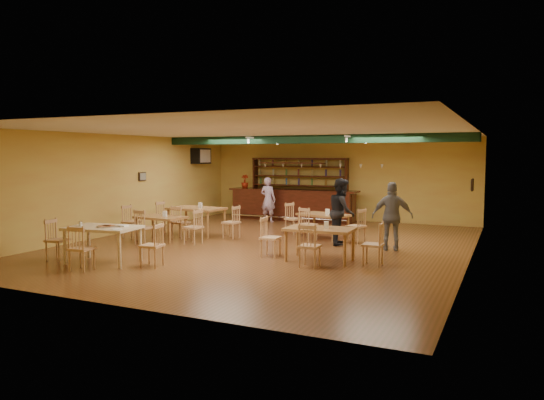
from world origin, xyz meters
The scene contains 23 objects.
floor centered at (0.00, 0.00, 0.00)m, with size 12.00×12.00×0.00m, color brown.
ceiling_beam centered at (0.00, 2.80, 2.87)m, with size 10.00×0.30×0.25m, color black.
track_rail_left centered at (-1.80, 3.40, 2.94)m, with size 0.05×2.50×0.05m, color silver.
track_rail_right centered at (1.40, 3.40, 2.94)m, with size 0.05×2.50×0.05m, color silver.
ac_unit centered at (-4.80, 4.20, 2.35)m, with size 0.34×0.70×0.48m, color silver.
picture_left centered at (-4.97, 1.00, 1.70)m, with size 0.04×0.34×0.28m, color black.
picture_right centered at (4.97, 0.50, 1.70)m, with size 0.04×0.34×0.28m, color black.
bar_counter centered at (-1.47, 5.15, 0.56)m, with size 4.86×0.85×1.13m, color black.
back_bar_hutch centered at (-1.47, 5.78, 1.14)m, with size 3.76×0.40×2.28m, color black.
poinsettia centered at (-3.45, 5.15, 1.39)m, with size 0.29×0.29×0.51m, color #99220E.
dining_table_a centered at (-2.75, 0.73, 0.41)m, with size 1.64×0.98×0.82m, color #996236.
dining_table_b centered at (0.91, 1.74, 0.35)m, with size 1.40×0.84×0.70m, color #996236.
dining_table_c centered at (-3.05, -0.60, 0.34)m, with size 1.37×0.82×0.68m, color #996236.
dining_table_d centered at (1.92, -1.36, 0.38)m, with size 1.51×0.90×0.75m, color #996236.
near_table centered at (-2.35, -3.60, 0.41)m, with size 1.52×0.98×0.82m, color tan.
pizza_tray centered at (-2.24, -3.60, 0.82)m, with size 0.40×0.40×0.01m, color silver.
parmesan_shaker centered at (-2.84, -3.76, 0.87)m, with size 0.07×0.07×0.11m, color #EAE5C6.
napkin_stack centered at (-1.97, -3.38, 0.83)m, with size 0.20×0.15×0.03m, color white.
pizza_server centered at (-2.08, -3.54, 0.83)m, with size 0.32×0.09×0.00m, color silver.
side_plate centered at (-1.75, -3.81, 0.82)m, with size 0.22×0.22×0.01m, color white.
patron_bar centered at (-2.08, 4.33, 0.80)m, with size 0.59×0.38×1.61m, color #7B479A.
patron_right_a centered at (1.71, 0.94, 0.89)m, with size 0.86×0.67×1.77m, color black.
patron_right_b centered at (3.12, 0.64, 0.86)m, with size 1.01×0.42×1.72m, color slate.
Camera 1 is at (5.78, -12.20, 2.39)m, focal length 33.98 mm.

